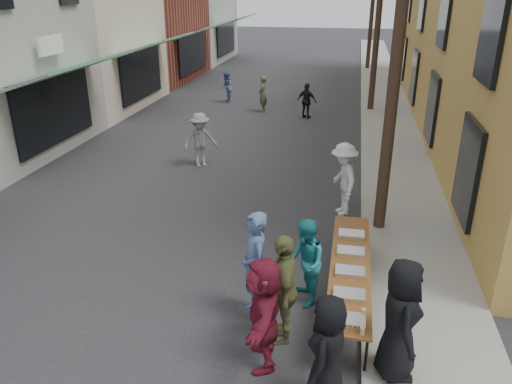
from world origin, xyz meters
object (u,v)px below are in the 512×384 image
at_px(utility_pole_near, 400,30).
at_px(utility_pole_mid, 379,5).
at_px(guest_front_a, 328,352).
at_px(catering_tray_sausage, 348,320).
at_px(serving_table, 350,267).
at_px(server, 400,320).
at_px(guest_front_c, 305,263).

relative_size(utility_pole_near, utility_pole_mid, 1.00).
xyz_separation_m(utility_pole_near, guest_front_a, (-0.90, -5.47, -3.66)).
relative_size(utility_pole_near, catering_tray_sausage, 18.00).
height_order(utility_pole_mid, catering_tray_sausage, utility_pole_mid).
height_order(serving_table, server, server).
relative_size(utility_pole_mid, guest_front_a, 5.35).
bearing_deg(server, utility_pole_mid, -6.80).
relative_size(utility_pole_near, guest_front_a, 5.35).
height_order(utility_pole_near, guest_front_a, utility_pole_near).
height_order(guest_front_c, server, server).
bearing_deg(guest_front_a, serving_table, -172.70).
distance_m(utility_pole_near, catering_tray_sausage, 5.99).
bearing_deg(serving_table, utility_pole_mid, 87.53).
bearing_deg(utility_pole_near, utility_pole_mid, 90.00).
height_order(serving_table, guest_front_c, guest_front_c).
distance_m(guest_front_a, server, 1.16).
distance_m(utility_pole_near, guest_front_a, 6.64).
distance_m(catering_tray_sausage, server, 0.76).
xyz_separation_m(utility_pole_mid, server, (0.05, -16.84, -3.47)).
xyz_separation_m(utility_pole_mid, serving_table, (-0.65, -15.01, -3.79)).
relative_size(utility_pole_mid, server, 4.84).
bearing_deg(guest_front_a, guest_front_c, -153.75).
distance_m(guest_front_a, guest_front_c, 2.34).
bearing_deg(catering_tray_sausage, guest_front_c, 118.09).
xyz_separation_m(serving_table, catering_tray_sausage, (0.00, -1.65, 0.08)).
xyz_separation_m(utility_pole_mid, guest_front_c, (-1.43, -15.20, -3.69)).
bearing_deg(guest_front_c, utility_pole_near, 137.64).
distance_m(serving_table, guest_front_c, 0.81).
relative_size(guest_front_a, server, 0.91).
bearing_deg(guest_front_c, guest_front_a, -5.13).
height_order(utility_pole_near, catering_tray_sausage, utility_pole_near).
distance_m(utility_pole_mid, catering_tray_sausage, 17.08).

